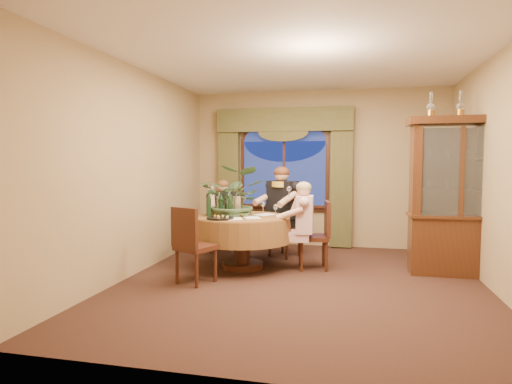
% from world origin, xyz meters
% --- Properties ---
extents(floor, '(5.00, 5.00, 0.00)m').
position_xyz_m(floor, '(0.00, 0.00, 0.00)').
color(floor, black).
rests_on(floor, ground).
extents(wall_back, '(4.50, 0.00, 4.50)m').
position_xyz_m(wall_back, '(0.00, 2.50, 1.40)').
color(wall_back, '#9C8257').
rests_on(wall_back, ground).
extents(wall_right, '(0.00, 5.00, 5.00)m').
position_xyz_m(wall_right, '(2.25, 0.00, 1.40)').
color(wall_right, '#9C8257').
rests_on(wall_right, ground).
extents(ceiling, '(5.00, 5.00, 0.00)m').
position_xyz_m(ceiling, '(0.00, 0.00, 2.80)').
color(ceiling, white).
rests_on(ceiling, wall_back).
extents(window, '(1.62, 0.10, 1.32)m').
position_xyz_m(window, '(-0.60, 2.43, 1.30)').
color(window, navy).
rests_on(window, wall_back).
extents(arched_transom, '(1.60, 0.06, 0.44)m').
position_xyz_m(arched_transom, '(-0.60, 2.43, 2.08)').
color(arched_transom, navy).
rests_on(arched_transom, wall_back).
extents(drapery_left, '(0.38, 0.14, 2.32)m').
position_xyz_m(drapery_left, '(-1.63, 2.38, 1.18)').
color(drapery_left, '#454420').
rests_on(drapery_left, floor).
extents(drapery_right, '(0.38, 0.14, 2.32)m').
position_xyz_m(drapery_right, '(0.43, 2.38, 1.18)').
color(drapery_right, '#454420').
rests_on(drapery_right, floor).
extents(swag_valance, '(2.45, 0.16, 0.42)m').
position_xyz_m(swag_valance, '(-0.60, 2.35, 2.28)').
color(swag_valance, '#454420').
rests_on(swag_valance, wall_back).
extents(dining_table, '(1.76, 1.76, 0.75)m').
position_xyz_m(dining_table, '(-0.91, 0.60, 0.38)').
color(dining_table, brown).
rests_on(dining_table, floor).
extents(china_cabinet, '(1.31, 0.52, 2.12)m').
position_xyz_m(china_cabinet, '(2.00, 0.87, 1.06)').
color(china_cabinet, '#381A0C').
rests_on(china_cabinet, floor).
extents(oil_lamp_left, '(0.11, 0.11, 0.34)m').
position_xyz_m(oil_lamp_left, '(1.63, 0.87, 2.29)').
color(oil_lamp_left, '#A5722D').
rests_on(oil_lamp_left, china_cabinet).
extents(oil_lamp_center, '(0.11, 0.11, 0.34)m').
position_xyz_m(oil_lamp_center, '(2.00, 0.87, 2.29)').
color(oil_lamp_center, '#A5722D').
rests_on(oil_lamp_center, china_cabinet).
extents(oil_lamp_right, '(0.11, 0.11, 0.34)m').
position_xyz_m(oil_lamp_right, '(2.37, 0.87, 2.29)').
color(oil_lamp_right, '#A5722D').
rests_on(oil_lamp_right, china_cabinet).
extents(chair_right, '(0.48, 0.48, 0.96)m').
position_xyz_m(chair_right, '(0.09, 0.76, 0.48)').
color(chair_right, black).
rests_on(chair_right, floor).
extents(chair_back_right, '(0.57, 0.57, 0.96)m').
position_xyz_m(chair_back_right, '(-0.44, 1.48, 0.48)').
color(chair_back_right, black).
rests_on(chair_back_right, floor).
extents(chair_back, '(0.58, 0.58, 0.96)m').
position_xyz_m(chair_back, '(-1.46, 1.41, 0.48)').
color(chair_back, black).
rests_on(chair_back, floor).
extents(chair_front_left, '(0.55, 0.55, 0.96)m').
position_xyz_m(chair_front_left, '(-1.29, -0.27, 0.48)').
color(chair_front_left, black).
rests_on(chair_front_left, floor).
extents(person_pink, '(0.44, 0.47, 1.26)m').
position_xyz_m(person_pink, '(-0.02, 0.64, 0.63)').
color(person_pink, '#D6A7AD').
rests_on(person_pink, floor).
extents(person_back, '(0.59, 0.58, 1.24)m').
position_xyz_m(person_back, '(-1.47, 1.43, 0.62)').
color(person_back, black).
rests_on(person_back, floor).
extents(person_scarf, '(0.68, 0.66, 1.46)m').
position_xyz_m(person_scarf, '(-0.47, 1.47, 0.73)').
color(person_scarf, black).
rests_on(person_scarf, floor).
extents(stoneware_vase, '(0.15, 0.15, 0.27)m').
position_xyz_m(stoneware_vase, '(-1.02, 0.69, 0.89)').
color(stoneware_vase, '#907C5B').
rests_on(stoneware_vase, dining_table).
extents(centerpiece_plant, '(0.95, 1.05, 0.82)m').
position_xyz_m(centerpiece_plant, '(-1.05, 0.71, 1.36)').
color(centerpiece_plant, '#395535').
rests_on(centerpiece_plant, dining_table).
extents(olive_bowl, '(0.17, 0.17, 0.05)m').
position_xyz_m(olive_bowl, '(-0.89, 0.54, 0.78)').
color(olive_bowl, '#485D2E').
rests_on(olive_bowl, dining_table).
extents(cheese_platter, '(0.37, 0.37, 0.02)m').
position_xyz_m(cheese_platter, '(-1.12, 0.21, 0.76)').
color(cheese_platter, black).
rests_on(cheese_platter, dining_table).
extents(wine_bottle_0, '(0.07, 0.07, 0.33)m').
position_xyz_m(wine_bottle_0, '(-1.38, 0.48, 0.92)').
color(wine_bottle_0, black).
rests_on(wine_bottle_0, dining_table).
extents(wine_bottle_1, '(0.07, 0.07, 0.33)m').
position_xyz_m(wine_bottle_1, '(-1.13, 0.66, 0.92)').
color(wine_bottle_1, tan).
rests_on(wine_bottle_1, dining_table).
extents(wine_bottle_2, '(0.07, 0.07, 0.33)m').
position_xyz_m(wine_bottle_2, '(-1.21, 0.82, 0.92)').
color(wine_bottle_2, black).
rests_on(wine_bottle_2, dining_table).
extents(wine_bottle_3, '(0.07, 0.07, 0.33)m').
position_xyz_m(wine_bottle_3, '(-1.24, 0.61, 0.92)').
color(wine_bottle_3, black).
rests_on(wine_bottle_3, dining_table).
extents(wine_bottle_4, '(0.07, 0.07, 0.33)m').
position_xyz_m(wine_bottle_4, '(-1.30, 0.71, 0.92)').
color(wine_bottle_4, tan).
rests_on(wine_bottle_4, dining_table).
extents(wine_bottle_5, '(0.07, 0.07, 0.33)m').
position_xyz_m(wine_bottle_5, '(-1.08, 0.55, 0.92)').
color(wine_bottle_5, black).
rests_on(wine_bottle_5, dining_table).
extents(tasting_paper_0, '(0.31, 0.36, 0.00)m').
position_xyz_m(tasting_paper_0, '(-0.73, 0.43, 0.75)').
color(tasting_paper_0, white).
rests_on(tasting_paper_0, dining_table).
extents(tasting_paper_1, '(0.33, 0.36, 0.00)m').
position_xyz_m(tasting_paper_1, '(-0.63, 0.81, 0.75)').
color(tasting_paper_1, white).
rests_on(tasting_paper_1, dining_table).
extents(tasting_paper_2, '(0.30, 0.35, 0.00)m').
position_xyz_m(tasting_paper_2, '(-0.94, 0.27, 0.75)').
color(tasting_paper_2, white).
rests_on(tasting_paper_2, dining_table).
extents(wine_glass_person_pink, '(0.07, 0.07, 0.18)m').
position_xyz_m(wine_glass_person_pink, '(-0.43, 0.62, 0.84)').
color(wine_glass_person_pink, silver).
rests_on(wine_glass_person_pink, dining_table).
extents(wine_glass_person_back, '(0.07, 0.07, 0.18)m').
position_xyz_m(wine_glass_person_back, '(-1.18, 0.99, 0.84)').
color(wine_glass_person_back, silver).
rests_on(wine_glass_person_back, dining_table).
extents(wine_glass_person_scarf, '(0.07, 0.07, 0.18)m').
position_xyz_m(wine_glass_person_scarf, '(-0.70, 1.02, 0.84)').
color(wine_glass_person_scarf, silver).
rests_on(wine_glass_person_scarf, dining_table).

